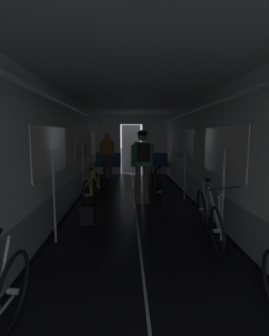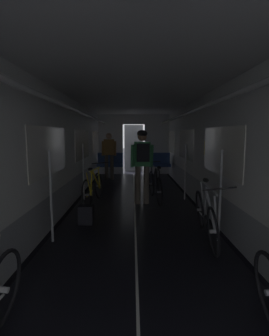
# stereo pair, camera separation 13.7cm
# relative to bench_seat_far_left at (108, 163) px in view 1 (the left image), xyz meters

# --- Properties ---
(train_car_shell) EXTENTS (3.14, 12.34, 2.57)m
(train_car_shell) POSITION_rel_bench_seat_far_left_xyz_m (0.90, -4.47, 1.13)
(train_car_shell) COLOR black
(train_car_shell) RESTS_ON ground
(bench_seat_far_left) EXTENTS (0.98, 0.51, 0.95)m
(bench_seat_far_left) POSITION_rel_bench_seat_far_left_xyz_m (0.00, 0.00, 0.00)
(bench_seat_far_left) COLOR gray
(bench_seat_far_left) RESTS_ON ground
(bench_seat_far_right) EXTENTS (0.98, 0.51, 0.95)m
(bench_seat_far_right) POSITION_rel_bench_seat_far_left_xyz_m (1.80, 0.00, 0.00)
(bench_seat_far_right) COLOR gray
(bench_seat_far_right) RESTS_ON ground
(bicycle_yellow) EXTENTS (0.48, 1.69, 0.95)m
(bicycle_yellow) POSITION_rel_bench_seat_far_left_xyz_m (-0.07, -3.79, -0.19)
(bicycle_yellow) COLOR black
(bicycle_yellow) RESTS_ON ground
(bicycle_silver) EXTENTS (0.44, 1.69, 0.95)m
(bicycle_silver) POSITION_rel_bench_seat_far_left_xyz_m (1.98, -5.93, -0.19)
(bicycle_silver) COLOR black
(bicycle_silver) RESTS_ON ground
(person_cyclist_aisle) EXTENTS (0.54, 0.41, 1.73)m
(person_cyclist_aisle) POSITION_rel_bench_seat_far_left_xyz_m (1.08, -3.80, 0.50)
(person_cyclist_aisle) COLOR brown
(person_cyclist_aisle) RESTS_ON ground
(bicycle_black_in_aisle) EXTENTS (0.44, 1.69, 0.94)m
(bicycle_black_in_aisle) POSITION_rel_bench_seat_far_left_xyz_m (1.41, -3.53, -0.18)
(bicycle_black_in_aisle) COLOR black
(bicycle_black_in_aisle) RESTS_ON ground
(person_standing_near_bench) EXTENTS (0.53, 0.23, 1.69)m
(person_standing_near_bench) POSITION_rel_bench_seat_far_left_xyz_m (0.00, -0.38, 0.41)
(person_standing_near_bench) COLOR brown
(person_standing_near_bench) RESTS_ON ground
(backpack_on_floor) EXTENTS (0.27, 0.21, 0.34)m
(backpack_on_floor) POSITION_rel_bench_seat_far_left_xyz_m (0.00, -5.18, -0.40)
(backpack_on_floor) COLOR black
(backpack_on_floor) RESTS_ON ground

